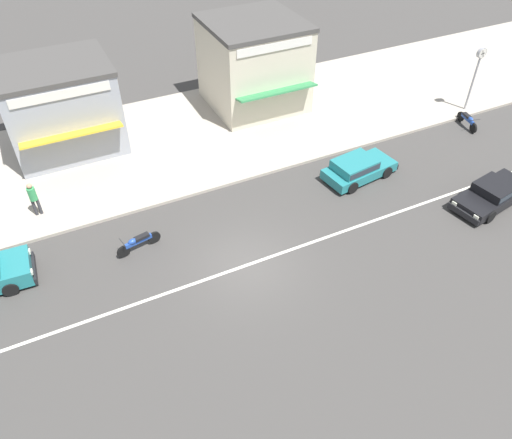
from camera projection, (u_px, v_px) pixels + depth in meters
ground_plane at (248, 265)px, 20.30m from camera, size 160.00×160.00×0.00m
lane_centre_stripe at (248, 265)px, 20.29m from camera, size 50.40×0.14×0.01m
kerb_strip at (169, 141)px, 27.14m from camera, size 68.00×10.00×0.15m
sedan_black_0 at (493, 194)px, 22.95m from camera, size 4.36×2.31×1.06m
hatchback_teal_3 at (358, 168)px, 24.39m from camera, size 3.91×2.13×1.10m
motorcycle_0 at (138, 242)px, 20.68m from camera, size 1.95×0.64×0.80m
motorcycle_1 at (468, 120)px, 28.17m from camera, size 0.65×1.85×0.80m
street_clock at (478, 65)px, 27.93m from camera, size 0.59×0.22×3.72m
pedestrian_mid_kerb at (33, 197)px, 21.81m from camera, size 0.34×0.34×1.68m
shopfront_corner_warung at (254, 64)px, 28.62m from camera, size 5.23×5.95×4.95m
shopfront_mid_block at (62, 107)px, 25.26m from camera, size 5.42×5.31×4.51m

